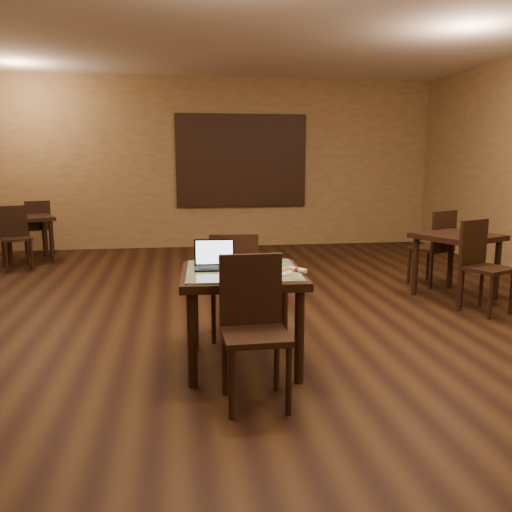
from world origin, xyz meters
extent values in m
plane|color=black|center=(0.00, 0.00, 0.00)|extent=(10.00, 10.00, 0.00)
cube|color=#98794D|center=(0.00, 5.00, 1.50)|extent=(8.00, 0.02, 3.00)
cube|color=#285B93|center=(0.50, 4.97, 1.55)|extent=(2.20, 0.04, 1.50)
cube|color=black|center=(0.50, 4.95, 1.55)|extent=(2.34, 0.02, 1.64)
cylinder|color=black|center=(-0.59, -1.18, 0.35)|extent=(0.07, 0.07, 0.71)
cylinder|color=black|center=(-0.55, -0.42, 0.35)|extent=(0.07, 0.07, 0.71)
cylinder|color=black|center=(0.17, -1.22, 0.35)|extent=(0.07, 0.07, 0.71)
cylinder|color=black|center=(0.21, -0.46, 0.35)|extent=(0.07, 0.07, 0.71)
cube|color=black|center=(-0.19, -0.82, 0.72)|extent=(0.96, 0.96, 0.06)
cube|color=#1A49AC|center=(-0.19, -0.82, 0.76)|extent=(0.88, 0.88, 0.02)
cylinder|color=black|center=(-0.36, -1.71, 0.23)|extent=(0.04, 0.04, 0.45)
cylinder|color=black|center=(-0.37, -1.34, 0.23)|extent=(0.04, 0.04, 0.45)
cylinder|color=black|center=(0.00, -1.70, 0.23)|extent=(0.04, 0.04, 0.45)
cylinder|color=black|center=(-0.01, -1.33, 0.23)|extent=(0.04, 0.04, 0.45)
cube|color=black|center=(-0.19, -1.52, 0.47)|extent=(0.43, 0.43, 0.04)
cube|color=black|center=(-0.19, -1.33, 0.73)|extent=(0.42, 0.05, 0.48)
cylinder|color=black|center=(0.00, 0.05, 0.22)|extent=(0.04, 0.04, 0.45)
cylinder|color=black|center=(-0.02, -0.31, 0.22)|extent=(0.04, 0.04, 0.45)
cylinder|color=black|center=(-0.36, 0.07, 0.22)|extent=(0.04, 0.04, 0.45)
cylinder|color=black|center=(-0.38, -0.29, 0.22)|extent=(0.04, 0.04, 0.45)
cube|color=black|center=(-0.19, -0.12, 0.47)|extent=(0.44, 0.44, 0.04)
cube|color=black|center=(-0.20, -0.31, 0.73)|extent=(0.42, 0.06, 0.48)
cube|color=black|center=(-0.39, -0.77, 0.77)|extent=(0.32, 0.23, 0.02)
cube|color=black|center=(-0.39, -0.66, 0.87)|extent=(0.32, 0.06, 0.21)
cube|color=silver|center=(-0.39, -0.67, 0.88)|extent=(0.29, 0.05, 0.18)
cylinder|color=white|center=(0.03, -1.00, 0.77)|extent=(0.26, 0.26, 0.01)
cylinder|color=silver|center=(-0.07, -0.58, 0.77)|extent=(0.40, 0.40, 0.01)
cylinder|color=#FCE8A8|center=(-0.07, -0.58, 0.78)|extent=(0.31, 0.31, 0.02)
torus|color=gold|center=(-0.07, -0.58, 0.78)|extent=(0.32, 0.32, 0.02)
cube|color=silver|center=(-0.05, -0.60, 0.79)|extent=(0.16, 0.28, 0.01)
cylinder|color=white|center=(0.21, -0.96, 0.78)|extent=(0.13, 0.15, 0.03)
cylinder|color=#A81421|center=(0.21, -0.96, 0.78)|extent=(0.05, 0.05, 0.04)
cylinder|color=black|center=(2.35, 0.50, 0.35)|extent=(0.07, 0.07, 0.70)
cylinder|color=black|center=(2.09, 1.08, 0.35)|extent=(0.07, 0.07, 0.70)
cylinder|color=black|center=(2.93, 0.75, 0.35)|extent=(0.07, 0.07, 0.70)
cylinder|color=black|center=(2.67, 1.33, 0.35)|extent=(0.07, 0.07, 0.70)
cube|color=black|center=(2.51, 0.92, 0.71)|extent=(1.05, 1.05, 0.06)
cylinder|color=black|center=(2.42, 0.04, 0.22)|extent=(0.04, 0.04, 0.45)
cylinder|color=black|center=(2.28, 0.36, 0.22)|extent=(0.04, 0.04, 0.45)
cylinder|color=black|center=(2.75, 0.18, 0.22)|extent=(0.04, 0.04, 0.45)
cylinder|color=black|center=(2.60, 0.51, 0.22)|extent=(0.04, 0.04, 0.45)
cube|color=black|center=(2.51, 0.27, 0.47)|extent=(0.55, 0.55, 0.04)
cube|color=black|center=(2.43, 0.44, 0.72)|extent=(0.40, 0.21, 0.48)
cylinder|color=black|center=(2.60, 1.80, 0.22)|extent=(0.04, 0.04, 0.45)
cylinder|color=black|center=(2.75, 1.47, 0.22)|extent=(0.04, 0.04, 0.45)
cylinder|color=black|center=(2.28, 1.65, 0.22)|extent=(0.04, 0.04, 0.45)
cylinder|color=black|center=(2.42, 1.32, 0.22)|extent=(0.04, 0.04, 0.45)
cube|color=black|center=(2.51, 1.56, 0.47)|extent=(0.55, 0.55, 0.04)
cube|color=black|center=(2.59, 1.39, 0.72)|extent=(0.40, 0.21, 0.48)
cylinder|color=black|center=(-3.16, 3.61, 0.33)|extent=(0.07, 0.07, 0.67)
cylinder|color=black|center=(-3.39, 4.16, 0.33)|extent=(0.07, 0.07, 0.67)
cylinder|color=black|center=(-2.61, 3.84, 0.33)|extent=(0.07, 0.07, 0.67)
cylinder|color=black|center=(-2.84, 4.39, 0.33)|extent=(0.07, 0.07, 0.67)
cube|color=black|center=(-3.00, 4.00, 0.68)|extent=(0.98, 0.98, 0.06)
cylinder|color=black|center=(-3.09, 3.17, 0.21)|extent=(0.04, 0.04, 0.42)
cylinder|color=black|center=(-3.22, 3.48, 0.21)|extent=(0.04, 0.04, 0.42)
cylinder|color=black|center=(-2.78, 3.30, 0.21)|extent=(0.04, 0.04, 0.42)
cylinder|color=black|center=(-2.91, 3.61, 0.21)|extent=(0.04, 0.04, 0.42)
cube|color=black|center=(-3.00, 3.39, 0.44)|extent=(0.52, 0.52, 0.04)
cube|color=black|center=(-3.07, 3.55, 0.68)|extent=(0.38, 0.19, 0.45)
cylinder|color=black|center=(-2.91, 4.83, 0.21)|extent=(0.04, 0.04, 0.42)
cylinder|color=black|center=(-2.78, 4.52, 0.21)|extent=(0.04, 0.04, 0.42)
cylinder|color=black|center=(-3.22, 4.70, 0.21)|extent=(0.04, 0.04, 0.42)
cylinder|color=black|center=(-3.09, 4.39, 0.21)|extent=(0.04, 0.04, 0.42)
cube|color=black|center=(-3.00, 4.61, 0.44)|extent=(0.52, 0.52, 0.04)
cube|color=black|center=(-2.93, 4.45, 0.68)|extent=(0.38, 0.19, 0.45)
camera|label=1|loc=(-0.67, -4.83, 1.60)|focal=38.00mm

